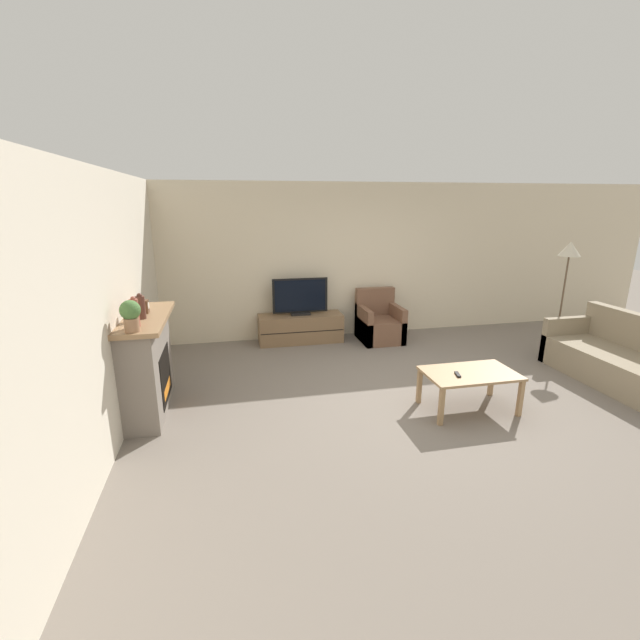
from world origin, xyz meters
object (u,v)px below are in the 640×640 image
at_px(tv, 300,298).
at_px(couch, 624,363).
at_px(mantel_vase_centre_left, 141,307).
at_px(mantel_clock, 145,307).
at_px(fireplace, 147,363).
at_px(armchair, 379,324).
at_px(floor_lamp, 569,257).
at_px(potted_plant, 131,314).
at_px(remote, 458,374).
at_px(mantel_vase_left, 134,312).
at_px(coffee_table, 470,377).
at_px(tv_stand, 301,328).

height_order(tv, couch, tv).
xyz_separation_m(mantel_vase_centre_left, mantel_clock, (0.00, 0.25, -0.06)).
bearing_deg(tv, fireplace, -135.28).
distance_m(armchair, floor_lamp, 3.14).
height_order(potted_plant, remote, potted_plant).
relative_size(potted_plant, couch, 0.16).
bearing_deg(floor_lamp, potted_plant, -167.39).
height_order(armchair, remote, armchair).
relative_size(mantel_clock, couch, 0.08).
bearing_deg(mantel_vase_left, coffee_table, -5.57).
height_order(mantel_vase_left, remote, mantel_vase_left).
distance_m(fireplace, potted_plant, 0.96).
xyz_separation_m(mantel_clock, remote, (3.44, -0.98, -0.74)).
distance_m(fireplace, armchair, 4.03).
bearing_deg(couch, mantel_vase_left, 178.92).
height_order(tv_stand, floor_lamp, floor_lamp).
bearing_deg(fireplace, potted_plant, -88.40).
bearing_deg(fireplace, mantel_clock, 82.94).
bearing_deg(armchair, couch, -44.03).
bearing_deg(coffee_table, remote, -164.40).
bearing_deg(remote, floor_lamp, 45.77).
bearing_deg(tv_stand, mantel_vase_left, -129.81).
distance_m(mantel_vase_left, couch, 6.15).
bearing_deg(mantel_clock, couch, -6.44).
relative_size(mantel_vase_left, mantel_vase_centre_left, 1.12).
relative_size(fireplace, remote, 9.17).
bearing_deg(tv, mantel_vase_left, -129.83).
xyz_separation_m(tv_stand, coffee_table, (1.50, -2.91, 0.17)).
bearing_deg(tv_stand, remote, -66.10).
relative_size(remote, couch, 0.08).
bearing_deg(potted_plant, remote, -3.80).
height_order(tv, floor_lamp, floor_lamp).
xyz_separation_m(armchair, remote, (-0.06, -2.77, 0.19)).
relative_size(fireplace, mantel_clock, 9.49).
bearing_deg(remote, fireplace, -178.49).
height_order(fireplace, mantel_clock, mantel_clock).
xyz_separation_m(mantel_vase_left, armchair, (3.50, 2.36, -1.00)).
bearing_deg(tv_stand, potted_plant, -127.92).
distance_m(mantel_vase_left, floor_lamp, 6.25).
bearing_deg(potted_plant, mantel_vase_centre_left, 90.00).
distance_m(mantel_vase_centre_left, couch, 6.16).
distance_m(potted_plant, armchair, 4.45).
bearing_deg(mantel_clock, fireplace, -97.06).
distance_m(mantel_vase_centre_left, tv_stand, 3.25).
height_order(coffee_table, floor_lamp, floor_lamp).
bearing_deg(tv, remote, -66.08).
xyz_separation_m(remote, floor_lamp, (2.70, 1.60, 1.06)).
height_order(mantel_vase_left, coffee_table, mantel_vase_left).
bearing_deg(armchair, fireplace, -151.15).
bearing_deg(remote, mantel_clock, 179.22).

